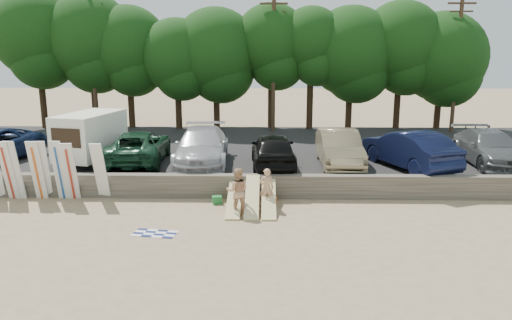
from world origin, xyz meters
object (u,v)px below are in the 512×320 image
object	(u,v)px
car_2	(202,147)
car_5	(409,149)
box_trailer	(90,135)
beachgoer_a	(267,188)
car_3	(273,150)
cooler	(217,200)
car_1	(139,147)
car_6	(490,148)
beachgoer_b	(238,191)
car_4	(339,148)

from	to	relation	value
car_2	car_5	bearing A→B (deg)	-5.56
box_trailer	beachgoer_a	size ratio (longest dim) A/B	2.61
beachgoer_a	car_3	bearing A→B (deg)	-99.57
car_2	cooler	xyz separation A→B (m)	(1.10, -4.04, -1.42)
box_trailer	car_3	distance (m)	8.96
car_1	car_3	size ratio (longest dim) A/B	1.15
car_3	car_6	size ratio (longest dim) A/B	0.88
beachgoer_a	beachgoer_b	xyz separation A→B (m)	(-1.12, -0.77, 0.10)
car_2	car_4	size ratio (longest dim) A/B	1.16
car_6	beachgoer_a	world-z (taller)	car_6
car_1	beachgoer_b	size ratio (longest dim) A/B	3.12
car_1	cooler	xyz separation A→B (m)	(4.28, -4.38, -1.32)
car_6	cooler	world-z (taller)	car_6
car_6	cooler	xyz separation A→B (m)	(-12.87, -4.37, -1.35)
cooler	car_4	bearing A→B (deg)	20.74
car_2	beachgoer_b	distance (m)	5.69
box_trailer	car_2	bearing A→B (deg)	11.19
car_3	car_5	world-z (taller)	car_5
car_6	beachgoer_a	size ratio (longest dim) A/B	3.47
car_1	beachgoer_a	world-z (taller)	car_1
box_trailer	beachgoer_b	size ratio (longest dim) A/B	2.33
car_3	cooler	size ratio (longest dim) A/B	12.95
car_2	car_6	distance (m)	13.97
car_3	beachgoer_b	distance (m)	4.90
box_trailer	car_3	world-z (taller)	box_trailer
car_3	beachgoer_b	bearing A→B (deg)	70.07
car_4	beachgoer_b	world-z (taller)	car_4
car_1	beachgoer_a	size ratio (longest dim) A/B	3.49
car_2	car_4	bearing A→B (deg)	-4.07
car_5	car_6	xyz separation A→B (m)	(4.13, 0.80, -0.08)
car_2	car_3	world-z (taller)	car_2
car_4	car_6	distance (m)	7.37
car_6	cooler	size ratio (longest dim) A/B	14.76
car_5	car_3	bearing A→B (deg)	-20.36
car_5	beachgoer_b	xyz separation A→B (m)	(-7.82, -4.81, -0.69)
car_2	beachgoer_a	distance (m)	5.54
car_5	beachgoer_a	size ratio (longest dim) A/B	3.37
car_5	beachgoer_b	size ratio (longest dim) A/B	3.01
car_1	car_2	bearing A→B (deg)	170.37
car_1	car_4	xyz separation A→B (m)	(9.79, -0.49, 0.07)
box_trailer	car_3	xyz separation A→B (m)	(8.91, -0.77, -0.55)
car_3	car_6	xyz separation A→B (m)	(10.52, 0.96, -0.02)
car_1	car_2	distance (m)	3.20
car_1	beachgoer_a	distance (m)	7.99
car_2	car_4	xyz separation A→B (m)	(6.61, -0.15, -0.02)
car_3	beachgoer_a	distance (m)	3.96
beachgoer_a	cooler	world-z (taller)	beachgoer_a
car_6	car_2	bearing A→B (deg)	-177.63
car_3	car_4	world-z (taller)	car_4
car_1	car_4	bearing A→B (deg)	173.65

